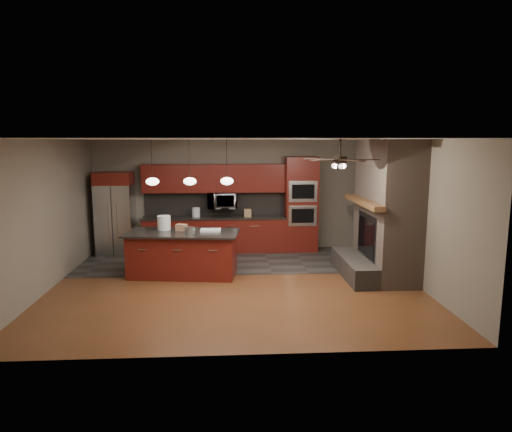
{
  "coord_description": "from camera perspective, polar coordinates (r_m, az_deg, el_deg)",
  "views": [
    {
      "loc": [
        -0.12,
        -8.59,
        2.76
      ],
      "look_at": [
        0.44,
        0.6,
        1.25
      ],
      "focal_mm": 32.0,
      "sensor_mm": 36.0,
      "label": 1
    }
  ],
  "objects": [
    {
      "name": "slate_tile_patch",
      "position": [
        10.75,
        -2.73,
        -5.55
      ],
      "size": [
        7.0,
        2.4,
        0.01
      ],
      "primitive_type": "cube",
      "color": "#373431",
      "rests_on": "ground"
    },
    {
      "name": "counter_box",
      "position": [
        11.39,
        -1.05,
        0.4
      ],
      "size": [
        0.18,
        0.14,
        0.19
      ],
      "primitive_type": "cube",
      "rotation": [
        0.0,
        0.0,
        0.02
      ],
      "color": "#A48255",
      "rests_on": "back_cabinetry"
    },
    {
      "name": "pendant_right",
      "position": [
        9.32,
        -3.65,
        4.4
      ],
      "size": [
        0.26,
        0.26,
        0.92
      ],
      "color": "black",
      "rests_on": "ceiling"
    },
    {
      "name": "ceiling_fan",
      "position": [
        8.03,
        10.45,
        7.0
      ],
      "size": [
        1.27,
        1.33,
        0.41
      ],
      "color": "black",
      "rests_on": "ceiling"
    },
    {
      "name": "paint_tray",
      "position": [
        9.5,
        -5.69,
        -1.77
      ],
      "size": [
        0.42,
        0.3,
        0.04
      ],
      "primitive_type": "cube",
      "rotation": [
        0.0,
        0.0,
        -0.03
      ],
      "color": "white",
      "rests_on": "kitchen_island"
    },
    {
      "name": "back_cabinetry",
      "position": [
        11.49,
        -5.2,
        -0.07
      ],
      "size": [
        3.59,
        0.64,
        2.2
      ],
      "color": "#611512",
      "rests_on": "ground"
    },
    {
      "name": "fireplace_column",
      "position": [
        9.64,
        15.7,
        0.24
      ],
      "size": [
        1.3,
        2.1,
        2.8
      ],
      "color": "#756153",
      "rests_on": "ground"
    },
    {
      "name": "right_wall",
      "position": [
        9.42,
        19.17,
        0.49
      ],
      "size": [
        0.02,
        6.0,
        2.8
      ],
      "primitive_type": "cube",
      "color": "#736C5C",
      "rests_on": "ground"
    },
    {
      "name": "cardboard_box",
      "position": [
        9.63,
        -9.3,
        -1.41
      ],
      "size": [
        0.25,
        0.21,
        0.13
      ],
      "primitive_type": "cube",
      "rotation": [
        0.0,
        0.0,
        -0.32
      ],
      "color": "#AD7859",
      "rests_on": "kitchen_island"
    },
    {
      "name": "left_wall",
      "position": [
        9.33,
        -24.67,
        0.08
      ],
      "size": [
        0.02,
        6.0,
        2.8
      ],
      "primitive_type": "cube",
      "color": "#736C5C",
      "rests_on": "ground"
    },
    {
      "name": "ceiling",
      "position": [
        8.59,
        -2.71,
        9.57
      ],
      "size": [
        7.0,
        6.0,
        0.02
      ],
      "primitive_type": "cube",
      "color": "white",
      "rests_on": "back_wall"
    },
    {
      "name": "ground",
      "position": [
        9.02,
        -2.57,
        -8.51
      ],
      "size": [
        7.0,
        7.0,
        0.0
      ],
      "primitive_type": "plane",
      "color": "brown",
      "rests_on": "ground"
    },
    {
      "name": "refrigerator",
      "position": [
        11.68,
        -17.17,
        0.3
      ],
      "size": [
        0.86,
        0.75,
        2.03
      ],
      "color": "silver",
      "rests_on": "ground"
    },
    {
      "name": "oven_tower",
      "position": [
        11.54,
        5.64,
        1.45
      ],
      "size": [
        0.8,
        0.63,
        2.38
      ],
      "color": "#611512",
      "rests_on": "ground"
    },
    {
      "name": "kitchen_island",
      "position": [
        9.58,
        -9.14,
        -4.66
      ],
      "size": [
        2.41,
        1.32,
        0.92
      ],
      "rotation": [
        0.0,
        0.0,
        -0.12
      ],
      "color": "#611512",
      "rests_on": "ground"
    },
    {
      "name": "back_wall",
      "position": [
        11.67,
        -2.86,
        2.61
      ],
      "size": [
        7.0,
        0.02,
        2.8
      ],
      "primitive_type": "cube",
      "color": "#736C5C",
      "rests_on": "ground"
    },
    {
      "name": "pendant_left",
      "position": [
        9.45,
        -12.81,
        4.26
      ],
      "size": [
        0.26,
        0.26,
        0.92
      ],
      "color": "black",
      "rests_on": "ceiling"
    },
    {
      "name": "white_bucket",
      "position": [
        9.76,
        -11.44,
        -0.84
      ],
      "size": [
        0.37,
        0.37,
        0.3
      ],
      "primitive_type": "cylinder",
      "rotation": [
        0.0,
        0.0,
        -0.41
      ],
      "color": "white",
      "rests_on": "kitchen_island"
    },
    {
      "name": "paint_can",
      "position": [
        9.26,
        -8.28,
        -1.82
      ],
      "size": [
        0.25,
        0.25,
        0.14
      ],
      "primitive_type": "cylinder",
      "rotation": [
        0.0,
        0.0,
        -0.26
      ],
      "color": "#B9B9BE",
      "rests_on": "kitchen_island"
    },
    {
      "name": "pendant_center",
      "position": [
        9.36,
        -8.26,
        4.34
      ],
      "size": [
        0.26,
        0.26,
        0.92
      ],
      "color": "black",
      "rests_on": "ceiling"
    },
    {
      "name": "counter_bucket",
      "position": [
        11.45,
        -7.5,
        0.47
      ],
      "size": [
        0.23,
        0.23,
        0.23
      ],
      "primitive_type": "cylinder",
      "rotation": [
        0.0,
        0.0,
        0.12
      ],
      "color": "white",
      "rests_on": "back_cabinetry"
    },
    {
      "name": "microwave",
      "position": [
        11.43,
        -4.22,
        1.95
      ],
      "size": [
        0.73,
        0.41,
        0.5
      ],
      "primitive_type": "imported",
      "color": "silver",
      "rests_on": "back_cabinetry"
    }
  ]
}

